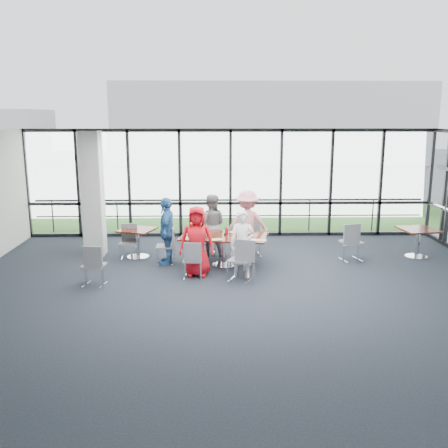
{
  "coord_description": "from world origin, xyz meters",
  "views": [
    {
      "loc": [
        -0.52,
        -9.7,
        3.56
      ],
      "look_at": [
        -0.27,
        1.61,
        1.1
      ],
      "focal_mm": 40.0,
      "sensor_mm": 36.0,
      "label": 1
    }
  ],
  "objects_px": {
    "structural_column": "(93,194)",
    "diner_near_left": "(197,241)",
    "diner_near_right": "(242,244)",
    "chair_main_nr": "(240,260)",
    "diner_far_left": "(211,225)",
    "chair_spare_r": "(351,242)",
    "side_table_left": "(137,234)",
    "chair_spare_lb": "(128,243)",
    "chair_main_nl": "(193,260)",
    "chair_main_fr": "(252,238)",
    "diner_end": "(167,231)",
    "chair_spare_la": "(94,265)",
    "chair_main_fl": "(207,237)",
    "diner_far_right": "(247,224)",
    "chair_main_end": "(165,246)",
    "side_table_right": "(418,233)"
  },
  "relations": [
    {
      "from": "diner_far_left",
      "to": "chair_main_fr",
      "type": "distance_m",
      "value": 1.12
    },
    {
      "from": "diner_far_right",
      "to": "side_table_left",
      "type": "bearing_deg",
      "value": -1.43
    },
    {
      "from": "diner_far_right",
      "to": "diner_end",
      "type": "distance_m",
      "value": 2.09
    },
    {
      "from": "diner_far_right",
      "to": "chair_main_end",
      "type": "xyz_separation_m",
      "value": [
        -2.04,
        -0.61,
        -0.42
      ]
    },
    {
      "from": "diner_far_right",
      "to": "chair_main_end",
      "type": "distance_m",
      "value": 2.17
    },
    {
      "from": "diner_near_left",
      "to": "diner_far_right",
      "type": "bearing_deg",
      "value": 54.69
    },
    {
      "from": "diner_far_left",
      "to": "chair_spare_r",
      "type": "distance_m",
      "value": 3.57
    },
    {
      "from": "side_table_left",
      "to": "chair_spare_lb",
      "type": "xyz_separation_m",
      "value": [
        -0.21,
        -0.14,
        -0.19
      ]
    },
    {
      "from": "chair_spare_lb",
      "to": "chair_spare_r",
      "type": "relative_size",
      "value": 0.9
    },
    {
      "from": "chair_main_nl",
      "to": "chair_main_fr",
      "type": "height_order",
      "value": "chair_main_fr"
    },
    {
      "from": "chair_main_fr",
      "to": "diner_far_left",
      "type": "bearing_deg",
      "value": -6.45
    },
    {
      "from": "chair_main_fl",
      "to": "chair_main_fr",
      "type": "distance_m",
      "value": 1.2
    },
    {
      "from": "structural_column",
      "to": "side_table_right",
      "type": "relative_size",
      "value": 3.3
    },
    {
      "from": "structural_column",
      "to": "chair_main_nl",
      "type": "relative_size",
      "value": 3.83
    },
    {
      "from": "diner_near_left",
      "to": "chair_spare_la",
      "type": "height_order",
      "value": "diner_near_left"
    },
    {
      "from": "diner_near_left",
      "to": "chair_main_end",
      "type": "bearing_deg",
      "value": 134.13
    },
    {
      "from": "side_table_left",
      "to": "diner_far_left",
      "type": "distance_m",
      "value": 1.89
    },
    {
      "from": "structural_column",
      "to": "diner_near_left",
      "type": "bearing_deg",
      "value": -34.02
    },
    {
      "from": "side_table_left",
      "to": "diner_near_right",
      "type": "height_order",
      "value": "diner_near_right"
    },
    {
      "from": "chair_main_nl",
      "to": "chair_spare_lb",
      "type": "xyz_separation_m",
      "value": [
        -1.68,
        1.55,
        0.01
      ]
    },
    {
      "from": "chair_main_end",
      "to": "diner_far_right",
      "type": "bearing_deg",
      "value": 105.18
    },
    {
      "from": "chair_spare_la",
      "to": "diner_near_left",
      "type": "bearing_deg",
      "value": 27.27
    },
    {
      "from": "diner_far_left",
      "to": "chair_main_end",
      "type": "height_order",
      "value": "diner_far_left"
    },
    {
      "from": "diner_near_left",
      "to": "diner_end",
      "type": "distance_m",
      "value": 1.18
    },
    {
      "from": "diner_near_right",
      "to": "chair_main_nr",
      "type": "bearing_deg",
      "value": -94.68
    },
    {
      "from": "structural_column",
      "to": "side_table_left",
      "type": "distance_m",
      "value": 1.54
    },
    {
      "from": "diner_near_right",
      "to": "chair_main_end",
      "type": "height_order",
      "value": "diner_near_right"
    },
    {
      "from": "structural_column",
      "to": "diner_end",
      "type": "xyz_separation_m",
      "value": [
        1.96,
        -0.92,
        -0.77
      ]
    },
    {
      "from": "diner_near_right",
      "to": "diner_far_left",
      "type": "xyz_separation_m",
      "value": [
        -0.71,
        1.82,
        0.04
      ]
    },
    {
      "from": "side_table_right",
      "to": "chair_spare_r",
      "type": "bearing_deg",
      "value": -171.34
    },
    {
      "from": "chair_main_nl",
      "to": "chair_main_fl",
      "type": "xyz_separation_m",
      "value": [
        0.29,
        2.06,
        0.01
      ]
    },
    {
      "from": "side_table_right",
      "to": "chair_spare_r",
      "type": "distance_m",
      "value": 1.8
    },
    {
      "from": "diner_end",
      "to": "chair_spare_r",
      "type": "height_order",
      "value": "diner_end"
    },
    {
      "from": "diner_far_left",
      "to": "chair_main_nr",
      "type": "xyz_separation_m",
      "value": [
        0.65,
        -2.1,
        -0.32
      ]
    },
    {
      "from": "diner_near_left",
      "to": "chair_main_fr",
      "type": "distance_m",
      "value": 2.16
    },
    {
      "from": "side_table_right",
      "to": "diner_near_left",
      "type": "height_order",
      "value": "diner_near_left"
    },
    {
      "from": "diner_near_left",
      "to": "diner_near_right",
      "type": "relative_size",
      "value": 1.05
    },
    {
      "from": "diner_near_right",
      "to": "chair_main_fl",
      "type": "relative_size",
      "value": 1.79
    },
    {
      "from": "chair_main_nr",
      "to": "chair_main_nl",
      "type": "bearing_deg",
      "value": -169.96
    },
    {
      "from": "chair_spare_la",
      "to": "diner_end",
      "type": "bearing_deg",
      "value": 58.15
    },
    {
      "from": "diner_near_right",
      "to": "chair_spare_la",
      "type": "bearing_deg",
      "value": -163.59
    },
    {
      "from": "chair_main_nr",
      "to": "chair_main_end",
      "type": "bearing_deg",
      "value": 165.36
    },
    {
      "from": "chair_main_nl",
      "to": "chair_spare_lb",
      "type": "relative_size",
      "value": 0.97
    },
    {
      "from": "diner_near_left",
      "to": "diner_far_right",
      "type": "height_order",
      "value": "diner_far_right"
    },
    {
      "from": "diner_far_left",
      "to": "chair_spare_la",
      "type": "distance_m",
      "value": 3.43
    },
    {
      "from": "side_table_left",
      "to": "chair_spare_lb",
      "type": "distance_m",
      "value": 0.32
    },
    {
      "from": "chair_main_nl",
      "to": "chair_main_nr",
      "type": "bearing_deg",
      "value": -9.9
    },
    {
      "from": "diner_near_left",
      "to": "diner_near_right",
      "type": "bearing_deg",
      "value": -4.09
    },
    {
      "from": "chair_main_fr",
      "to": "chair_spare_lb",
      "type": "distance_m",
      "value": 3.16
    },
    {
      "from": "chair_main_nl",
      "to": "chair_spare_r",
      "type": "height_order",
      "value": "chair_spare_r"
    }
  ]
}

